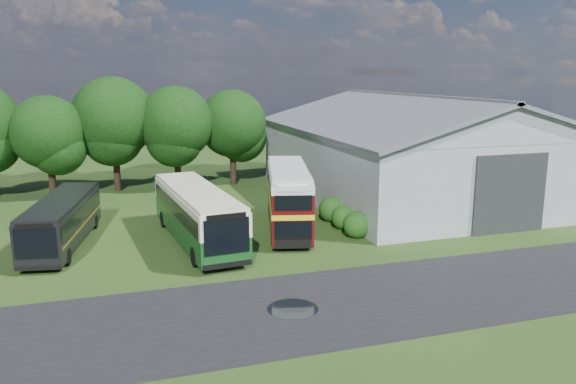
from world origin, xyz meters
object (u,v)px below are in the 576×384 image
object	(u,v)px
bus_dark_single	(62,221)
bus_maroon_double	(288,199)
storage_shed	(412,144)
bus_green_single	(197,214)

from	to	relation	value
bus_dark_single	bus_maroon_double	bearing A→B (deg)	6.66
storage_shed	bus_maroon_double	bearing A→B (deg)	-150.79
bus_maroon_double	bus_dark_single	size ratio (longest dim) A/B	0.95
bus_maroon_double	bus_dark_single	distance (m)	13.48
storage_shed	bus_maroon_double	size ratio (longest dim) A/B	2.52
bus_maroon_double	bus_dark_single	xyz separation A→B (m)	(-13.44, 0.86, -0.56)
storage_shed	bus_green_single	distance (m)	20.64
bus_green_single	bus_dark_single	distance (m)	7.73
bus_green_single	bus_dark_single	bearing A→B (deg)	161.47
bus_maroon_double	bus_dark_single	world-z (taller)	bus_maroon_double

